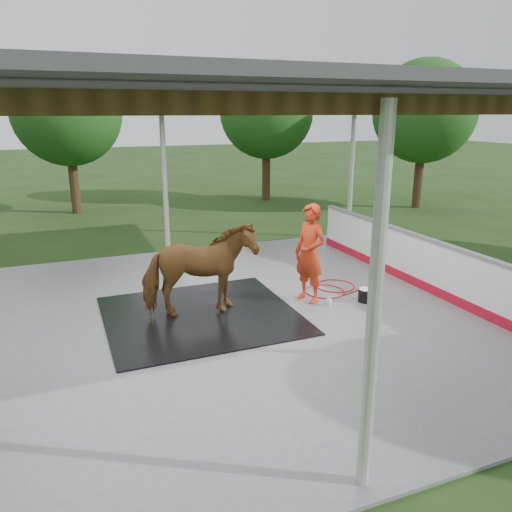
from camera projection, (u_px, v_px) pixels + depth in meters
name	position (u px, v px, depth m)	size (l,w,h in m)	color
ground	(222.00, 320.00, 9.44)	(100.00, 100.00, 0.00)	#1E3814
concrete_slab	(222.00, 318.00, 9.43)	(12.00, 10.00, 0.05)	slate
pavilion_structure	(218.00, 101.00, 8.34)	(12.60, 10.60, 4.05)	beige
dasher_board	(421.00, 263.00, 10.92)	(0.16, 8.00, 1.15)	#B00E25
tree_belt	(219.00, 112.00, 9.29)	(28.00, 28.00, 5.80)	#382314
rubber_mat	(201.00, 315.00, 9.50)	(3.53, 3.31, 0.03)	black
horse	(199.00, 270.00, 9.25)	(0.95, 2.08, 1.76)	brown
handler	(310.00, 253.00, 9.99)	(0.73, 0.48, 2.01)	red
wash_bucket	(365.00, 295.00, 10.17)	(0.30, 0.30, 0.28)	black
soap_bottle_a	(377.00, 300.00, 9.81)	(0.13, 0.13, 0.34)	silver
soap_bottle_b	(329.00, 301.00, 9.98)	(0.09, 0.09, 0.20)	#338CD8
hose_coil	(330.00, 288.00, 10.92)	(1.71, 1.09, 0.02)	red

